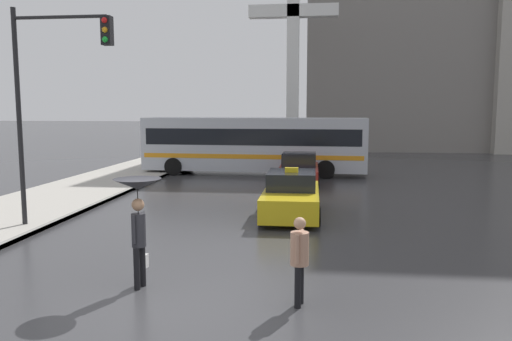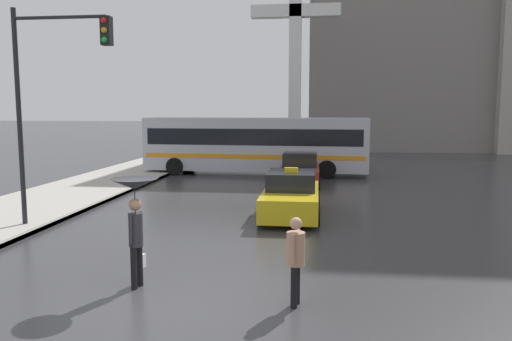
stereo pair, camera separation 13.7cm
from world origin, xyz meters
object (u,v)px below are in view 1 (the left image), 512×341
object	(u,v)px
taxi	(291,196)
pedestrian_man	(300,254)
traffic_light	(52,80)
city_bus	(254,143)
pedestrian_with_umbrella	(138,203)
monument_cross	(293,43)
sedan_red	(299,170)

from	to	relation	value
taxi	pedestrian_man	size ratio (longest dim) A/B	2.70
taxi	traffic_light	size ratio (longest dim) A/B	0.68
city_bus	pedestrian_man	bearing A→B (deg)	-167.81
city_bus	pedestrian_man	size ratio (longest dim) A/B	7.52
taxi	traffic_light	distance (m)	8.19
pedestrian_with_umbrella	monument_cross	distance (m)	29.70
traffic_light	taxi	bearing A→B (deg)	21.84
sedan_red	monument_cross	xyz separation A→B (m)	(-0.92, 14.44, 7.85)
taxi	pedestrian_man	distance (m)	7.76
taxi	pedestrian_with_umbrella	xyz separation A→B (m)	(-2.70, -7.18, 1.04)
pedestrian_with_umbrella	sedan_red	bearing A→B (deg)	1.43
sedan_red	city_bus	bearing A→B (deg)	-54.09
city_bus	sedan_red	bearing A→B (deg)	-141.10
traffic_light	sedan_red	bearing A→B (deg)	55.53
taxi	city_bus	xyz separation A→B (m)	(-2.52, 10.77, 1.06)
city_bus	pedestrian_man	distance (m)	18.77
sedan_red	taxi	bearing A→B (deg)	89.66
city_bus	monument_cross	bearing A→B (deg)	-5.60
sedan_red	pedestrian_man	world-z (taller)	pedestrian_man
pedestrian_man	sedan_red	bearing A→B (deg)	-167.07
city_bus	pedestrian_man	xyz separation A→B (m)	(3.00, -18.51, -0.77)
pedestrian_man	traffic_light	bearing A→B (deg)	-113.44
pedestrian_with_umbrella	pedestrian_man	bearing A→B (deg)	-87.77
taxi	city_bus	bearing A→B (deg)	-76.81
taxi	pedestrian_man	world-z (taller)	taxi
taxi	sedan_red	world-z (taller)	taxi
pedestrian_with_umbrella	traffic_light	distance (m)	6.62
sedan_red	pedestrian_with_umbrella	xyz separation A→B (m)	(-2.74, -14.41, 1.04)
pedestrian_with_umbrella	city_bus	bearing A→B (deg)	11.64
traffic_light	monument_cross	distance (m)	25.42
sedan_red	pedestrian_with_umbrella	bearing A→B (deg)	79.23
traffic_light	monument_cross	bearing A→B (deg)	76.39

